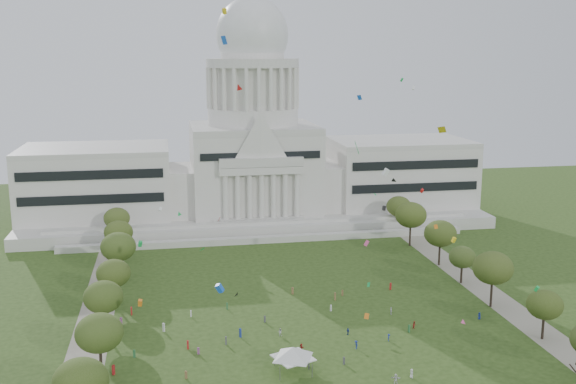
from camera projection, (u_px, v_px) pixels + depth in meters
The scene contains 31 objects.
ground at pixel (328, 352), 136.09m from camera, with size 400.00×400.00×0.00m, color #2B4416.
capitol at pixel (254, 158), 240.96m from camera, with size 160.00×64.50×91.30m.
path_left at pixel (97, 313), 156.54m from camera, with size 8.00×160.00×0.04m, color gray.
path_right at pixel (481, 288), 173.41m from camera, with size 8.00×160.00×0.04m, color gray.
row_tree_l_0 at pixel (81, 381), 105.43m from camera, with size 8.85×8.85×12.59m.
row_tree_l_1 at pixel (99, 333), 123.66m from camera, with size 8.86×8.86×12.59m.
row_tree_r_1 at pixel (545, 305), 140.97m from camera, with size 7.58×7.58×10.78m.
row_tree_l_2 at pixel (103, 297), 143.11m from camera, with size 8.42×8.42×11.97m.
row_tree_r_2 at pixel (493, 268), 158.68m from camera, with size 9.55×9.55×13.58m.
row_tree_l_3 at pixel (113, 273), 159.34m from camera, with size 8.12×8.12×11.55m.
row_tree_r_3 at pixel (462, 257), 175.66m from camera, with size 7.01×7.01×9.98m.
row_tree_l_4 at pixel (118, 247), 176.92m from camera, with size 9.29×9.29×13.21m.
row_tree_r_4 at pixel (440, 234), 190.26m from camera, with size 9.19×9.19×13.06m.
row_tree_l_5 at pixel (118, 232), 194.82m from camera, with size 8.33×8.33×11.85m.
row_tree_r_5 at pixel (411, 215), 209.32m from camera, with size 9.82×9.82×13.96m.
row_tree_l_6 at pixel (117, 218), 212.02m from camera, with size 8.19×8.19×11.64m.
row_tree_r_6 at pixel (399, 206), 227.32m from camera, with size 8.42×8.42×11.97m.
event_tent at pixel (293, 352), 127.19m from camera, with size 11.79×11.79×5.11m.
person_0 at pixel (479, 316), 152.92m from camera, with size 0.79×0.52×1.62m, color navy.
person_2 at pixel (414, 325), 147.62m from camera, with size 0.84×0.52×1.73m, color #B21E1E.
person_3 at pixel (356, 345), 137.66m from camera, with size 1.14×0.59×1.76m, color navy.
person_4 at pixel (348, 331), 144.56m from camera, with size 0.90×0.49×1.53m, color navy.
person_5 at pixel (301, 347), 136.80m from camera, with size 1.42×0.56×1.54m, color #B21E1E.
person_6 at pixel (412, 373), 125.28m from camera, with size 0.87×0.57×1.78m, color silver.
person_7 at pixel (309, 365), 128.60m from camera, with size 0.64×0.46×1.74m, color #4C4C51.
person_8 at pixel (280, 332), 143.82m from camera, with size 0.88×0.54×1.81m, color silver.
person_9 at pixel (389, 337), 141.38m from camera, with size 1.01×0.52×1.56m, color navy.
person_10 at pixel (391, 311), 155.72m from camera, with size 1.03×0.56×1.77m, color silver.
person_11 at pixel (396, 379), 123.14m from camera, with size 1.76×0.70×1.90m, color silver.
distant_crowd at pixel (244, 325), 147.40m from camera, with size 67.00×40.88×1.95m.
kite_swarm at pixel (337, 212), 142.20m from camera, with size 87.65×100.79×63.03m.
Camera 1 is at (-30.68, -123.13, 59.49)m, focal length 42.00 mm.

